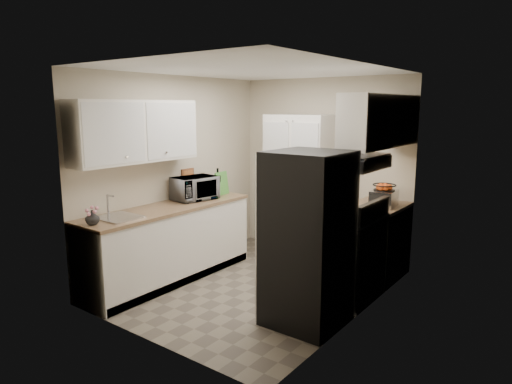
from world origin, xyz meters
The scene contains 16 objects.
ground centered at (0.00, 0.00, 0.00)m, with size 3.20×3.20×0.00m, color #665B4C.
room_shell centered at (-0.02, -0.01, 1.63)m, with size 2.64×3.24×2.52m.
pantry_cabinet centered at (-0.20, 1.32, 1.00)m, with size 0.90×0.55×2.00m, color silver.
base_cabinet_left centered at (-0.99, -0.43, 0.44)m, with size 0.60×2.30×0.88m, color silver.
countertop_left centered at (-0.99, -0.43, 0.90)m, with size 0.63×2.33×0.04m, color #846647.
base_cabinet_right centered at (0.99, 1.19, 0.44)m, with size 0.60×0.80×0.88m, color silver.
countertop_right centered at (0.99, 1.19, 0.90)m, with size 0.63×0.83×0.04m, color #846647.
electric_range centered at (0.97, 0.39, 0.48)m, with size 0.71×0.78×1.13m.
refrigerator centered at (0.94, -0.41, 0.85)m, with size 0.70×0.72×1.70m, color #B7B7BC.
microwave centered at (-1.02, 0.06, 1.07)m, with size 0.54×0.37×0.30m, color silver.
wine_bottle centered at (-1.00, 0.48, 1.09)m, with size 0.08×0.08×0.33m, color black.
flower_vase centered at (-0.97, -1.48, 1.00)m, with size 0.14×0.14×0.15m, color beige.
cutting_board centered at (-0.97, 0.53, 1.08)m, with size 0.02×0.25×0.31m, color #499538.
toaster_oven centered at (1.09, 1.13, 1.02)m, with size 0.27×0.34×0.20m, color #B9B9BE.
fruit_basket centered at (1.09, 1.12, 1.17)m, with size 0.27×0.27×0.11m, color #E8551A, non-canonical shape.
kitchen_mat centered at (0.07, 0.61, 0.01)m, with size 0.50×0.81×0.01m, color #CFB784.
Camera 1 is at (3.07, -4.10, 2.11)m, focal length 32.00 mm.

